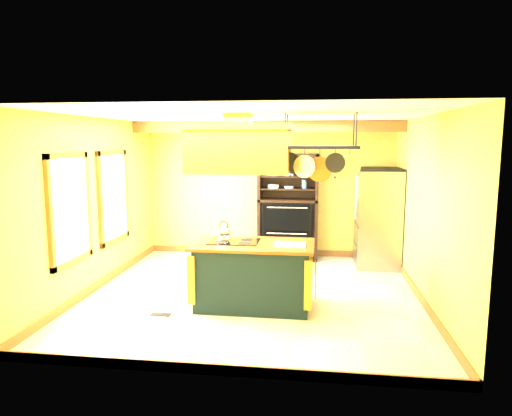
% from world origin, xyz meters
% --- Properties ---
extents(floor, '(5.00, 5.00, 0.00)m').
position_xyz_m(floor, '(0.00, 0.00, 0.00)').
color(floor, beige).
rests_on(floor, ground).
extents(ceiling, '(5.00, 5.00, 0.00)m').
position_xyz_m(ceiling, '(0.00, 0.00, 2.70)').
color(ceiling, white).
rests_on(ceiling, wall_back).
extents(wall_back, '(5.00, 0.02, 2.70)m').
position_xyz_m(wall_back, '(0.00, 2.50, 1.35)').
color(wall_back, gold).
rests_on(wall_back, floor).
extents(wall_front, '(5.00, 0.02, 2.70)m').
position_xyz_m(wall_front, '(0.00, -2.50, 1.35)').
color(wall_front, gold).
rests_on(wall_front, floor).
extents(wall_left, '(0.02, 5.00, 2.70)m').
position_xyz_m(wall_left, '(-2.50, 0.00, 1.35)').
color(wall_left, gold).
rests_on(wall_left, floor).
extents(wall_right, '(0.02, 5.00, 2.70)m').
position_xyz_m(wall_right, '(2.50, 0.00, 1.35)').
color(wall_right, gold).
rests_on(wall_right, floor).
extents(ceiling_beam, '(5.00, 0.15, 0.20)m').
position_xyz_m(ceiling_beam, '(0.00, 1.70, 2.59)').
color(ceiling_beam, '#975A2E').
rests_on(ceiling_beam, ceiling).
extents(window_near, '(0.06, 1.06, 1.56)m').
position_xyz_m(window_near, '(-2.47, -0.80, 1.40)').
color(window_near, '#975A2E').
rests_on(window_near, wall_left).
extents(window_far, '(0.06, 1.06, 1.56)m').
position_xyz_m(window_far, '(-2.47, 0.60, 1.40)').
color(window_far, '#975A2E').
rests_on(window_far, wall_left).
extents(kitchen_island, '(1.70, 0.95, 1.11)m').
position_xyz_m(kitchen_island, '(0.07, -0.52, 0.47)').
color(kitchen_island, '#12282A').
rests_on(kitchen_island, floor).
extents(range_hood, '(1.46, 0.82, 0.80)m').
position_xyz_m(range_hood, '(-0.13, -0.52, 2.25)').
color(range_hood, gold).
rests_on(range_hood, ceiling).
extents(pot_rack, '(1.08, 0.50, 0.92)m').
position_xyz_m(pot_rack, '(0.98, -0.51, 2.15)').
color(pot_rack, black).
rests_on(pot_rack, ceiling).
extents(refrigerator, '(0.78, 0.92, 1.80)m').
position_xyz_m(refrigerator, '(2.09, 1.90, 0.88)').
color(refrigerator, gray).
rests_on(refrigerator, floor).
extents(hutch, '(1.18, 0.54, 2.08)m').
position_xyz_m(hutch, '(0.40, 2.27, 0.82)').
color(hutch, black).
rests_on(hutch, floor).
extents(floor_register, '(0.28, 0.13, 0.01)m').
position_xyz_m(floor_register, '(-1.13, -1.00, 0.01)').
color(floor_register, black).
rests_on(floor_register, floor).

